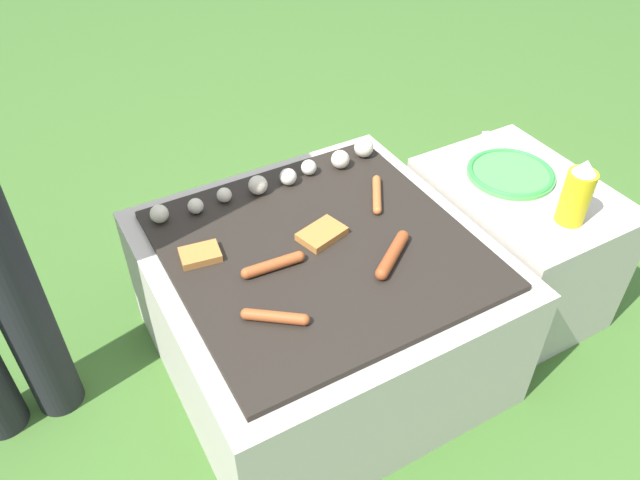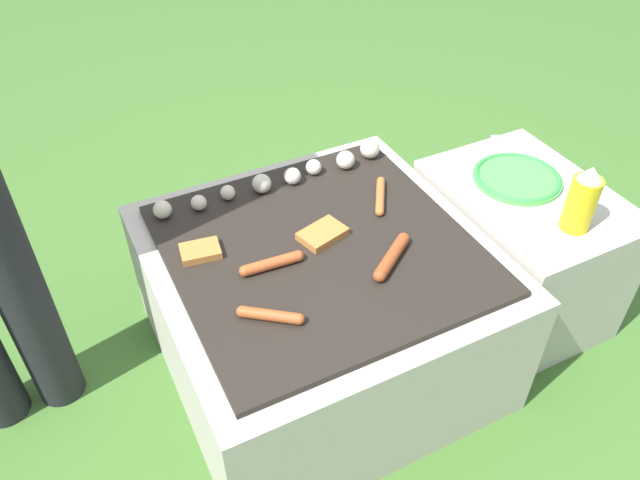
# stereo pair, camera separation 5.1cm
# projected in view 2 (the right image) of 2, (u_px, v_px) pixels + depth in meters

# --- Properties ---
(ground_plane) EXTENTS (14.00, 14.00, 0.00)m
(ground_plane) POSITION_uv_depth(u_px,v_px,m) (320.00, 355.00, 1.86)
(ground_plane) COLOR #3D6628
(grill) EXTENTS (0.83, 0.83, 0.43)m
(grill) POSITION_uv_depth(u_px,v_px,m) (320.00, 306.00, 1.72)
(grill) COLOR #B2AA9E
(grill) RESTS_ON ground_plane
(side_ledge) EXTENTS (0.42, 0.56, 0.43)m
(side_ledge) POSITION_uv_depth(u_px,v_px,m) (516.00, 250.00, 1.89)
(side_ledge) COLOR #B2AA9E
(side_ledge) RESTS_ON ground_plane
(sausage_front_right) EXTENTS (0.15, 0.12, 0.03)m
(sausage_front_right) POSITION_uv_depth(u_px,v_px,m) (392.00, 257.00, 1.52)
(sausage_front_right) COLOR #93421E
(sausage_front_right) RESTS_ON grill
(sausage_mid_right) EXTENTS (0.16, 0.04, 0.03)m
(sausage_mid_right) POSITION_uv_depth(u_px,v_px,m) (272.00, 263.00, 1.50)
(sausage_mid_right) COLOR #A34C23
(sausage_mid_right) RESTS_ON grill
(sausage_front_center) EXTENTS (0.10, 0.14, 0.02)m
(sausage_front_center) POSITION_uv_depth(u_px,v_px,m) (380.00, 196.00, 1.71)
(sausage_front_center) COLOR #B7602D
(sausage_front_center) RESTS_ON grill
(sausage_back_right) EXTENTS (0.13, 0.10, 0.03)m
(sausage_back_right) POSITION_uv_depth(u_px,v_px,m) (270.00, 315.00, 1.38)
(sausage_back_right) COLOR #A34C23
(sausage_back_right) RESTS_ON grill
(bread_slice_right) EXTENTS (0.11, 0.08, 0.02)m
(bread_slice_right) POSITION_uv_depth(u_px,v_px,m) (200.00, 251.00, 1.54)
(bread_slice_right) COLOR #B27033
(bread_slice_right) RESTS_ON grill
(bread_slice_center) EXTENTS (0.13, 0.11, 0.02)m
(bread_slice_center) POSITION_uv_depth(u_px,v_px,m) (322.00, 234.00, 1.59)
(bread_slice_center) COLOR #B27033
(bread_slice_center) RESTS_ON grill
(mushroom_row) EXTENTS (0.69, 0.07, 0.06)m
(mushroom_row) POSITION_uv_depth(u_px,v_px,m) (289.00, 175.00, 1.77)
(mushroom_row) COLOR beige
(mushroom_row) RESTS_ON grill
(plate_colorful) EXTENTS (0.25, 0.25, 0.02)m
(plate_colorful) POSITION_uv_depth(u_px,v_px,m) (518.00, 178.00, 1.78)
(plate_colorful) COLOR #4CB24C
(plate_colorful) RESTS_ON side_ledge
(condiment_bottle) EXTENTS (0.08, 0.08, 0.19)m
(condiment_bottle) POSITION_uv_depth(u_px,v_px,m) (582.00, 200.00, 1.57)
(condiment_bottle) COLOR gold
(condiment_bottle) RESTS_ON side_ledge
(fork_utensil) EXTENTS (0.08, 0.17, 0.01)m
(fork_utensil) POSITION_uv_depth(u_px,v_px,m) (501.00, 149.00, 1.91)
(fork_utensil) COLOR silver
(fork_utensil) RESTS_ON side_ledge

